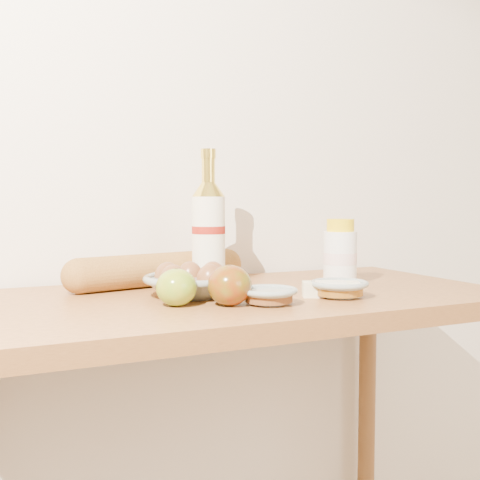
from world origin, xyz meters
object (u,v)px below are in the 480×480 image
bourbon_bottle (209,231)px  cream_bottle (340,254)px  table (234,350)px  baguette (159,270)px  egg_bowl (191,283)px

bourbon_bottle → cream_bottle: 0.32m
table → baguette: bearing=121.3°
egg_bowl → baguette: size_ratio=0.53×
bourbon_bottle → cream_bottle: bourbon_bottle is taller
bourbon_bottle → egg_bowl: 0.18m
cream_bottle → egg_bowl: 0.39m
cream_bottle → egg_bowl: (-0.38, -0.01, -0.04)m
cream_bottle → bourbon_bottle: bearing=150.0°
bourbon_bottle → baguette: (-0.11, 0.05, -0.09)m
egg_bowl → baguette: (-0.02, 0.18, 0.01)m
egg_bowl → bourbon_bottle: bearing=53.8°
table → egg_bowl: bearing=173.8°
table → bourbon_bottle: 0.29m
bourbon_bottle → table: bearing=-82.0°
cream_bottle → baguette: size_ratio=0.33×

